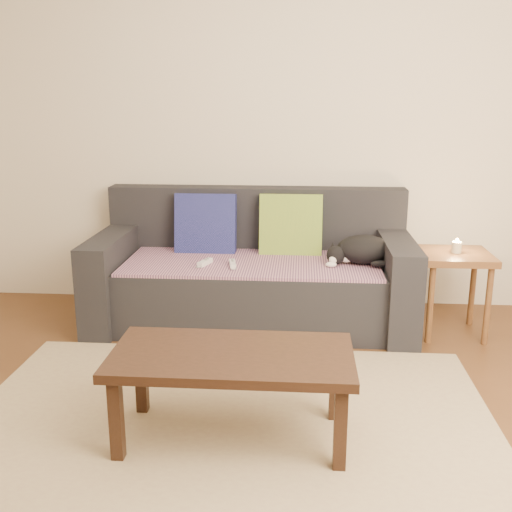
# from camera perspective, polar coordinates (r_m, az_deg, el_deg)

# --- Properties ---
(ground) EXTENTS (4.50, 4.50, 0.00)m
(ground) POSITION_cam_1_polar(r_m,az_deg,el_deg) (2.76, -3.09, -17.63)
(ground) COLOR brown
(ground) RESTS_ON ground
(back_wall) EXTENTS (4.50, 0.04, 2.60)m
(back_wall) POSITION_cam_1_polar(r_m,az_deg,el_deg) (4.33, 0.16, 12.41)
(back_wall) COLOR beige
(back_wall) RESTS_ON ground
(sofa) EXTENTS (2.10, 0.94, 0.87)m
(sofa) POSITION_cam_1_polar(r_m,az_deg,el_deg) (4.07, -0.30, -1.93)
(sofa) COLOR #232328
(sofa) RESTS_ON ground
(throw_blanket) EXTENTS (1.66, 0.74, 0.02)m
(throw_blanket) POSITION_cam_1_polar(r_m,az_deg,el_deg) (3.95, -0.41, -0.64)
(throw_blanket) COLOR #482C52
(throw_blanket) RESTS_ON sofa
(cushion_navy) EXTENTS (0.42, 0.18, 0.43)m
(cushion_navy) POSITION_cam_1_polar(r_m,az_deg,el_deg) (4.19, -4.81, 3.04)
(cushion_navy) COLOR #11194A
(cushion_navy) RESTS_ON throw_blanket
(cushion_green) EXTENTS (0.43, 0.18, 0.44)m
(cushion_green) POSITION_cam_1_polar(r_m,az_deg,el_deg) (4.14, 3.33, 2.92)
(cushion_green) COLOR #0B482E
(cushion_green) RESTS_ON throw_blanket
(cat) EXTENTS (0.47, 0.36, 0.19)m
(cat) POSITION_cam_1_polar(r_m,az_deg,el_deg) (3.93, 10.02, 0.55)
(cat) COLOR black
(cat) RESTS_ON throw_blanket
(wii_remote_a) EXTENTS (0.06, 0.15, 0.03)m
(wii_remote_a) POSITION_cam_1_polar(r_m,az_deg,el_deg) (3.82, -2.24, -0.76)
(wii_remote_a) COLOR white
(wii_remote_a) RESTS_ON throw_blanket
(wii_remote_b) EXTENTS (0.08, 0.15, 0.03)m
(wii_remote_b) POSITION_cam_1_polar(r_m,az_deg,el_deg) (3.87, -4.89, -0.62)
(wii_remote_b) COLOR white
(wii_remote_b) RESTS_ON throw_blanket
(side_table) EXTENTS (0.43, 0.43, 0.54)m
(side_table) POSITION_cam_1_polar(r_m,az_deg,el_deg) (3.99, 18.41, -1.01)
(side_table) COLOR brown
(side_table) RESTS_ON ground
(candle) EXTENTS (0.06, 0.06, 0.09)m
(candle) POSITION_cam_1_polar(r_m,az_deg,el_deg) (3.96, 18.56, 0.83)
(candle) COLOR beige
(candle) RESTS_ON side_table
(rug) EXTENTS (2.50, 1.80, 0.01)m
(rug) POSITION_cam_1_polar(r_m,az_deg,el_deg) (2.89, -2.69, -15.94)
(rug) COLOR tan
(rug) RESTS_ON ground
(coffee_table) EXTENTS (1.05, 0.52, 0.42)m
(coffee_table) POSITION_cam_1_polar(r_m,az_deg,el_deg) (2.64, -2.31, -10.21)
(coffee_table) COLOR #321D13
(coffee_table) RESTS_ON rug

